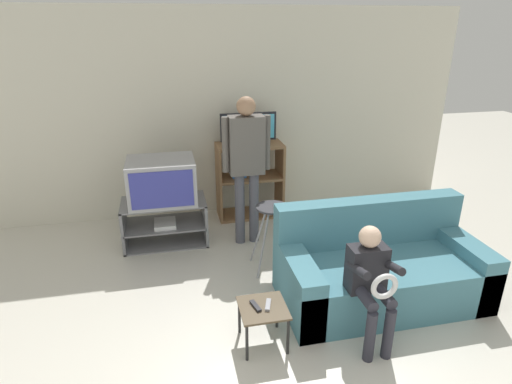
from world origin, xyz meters
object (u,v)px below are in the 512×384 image
Objects in this scene: television_flat at (248,129)px; folding_stool at (272,220)px; television_main at (162,181)px; remote_control_white at (268,305)px; remote_control_black at (255,306)px; media_shelf at (250,180)px; person_standing_adult at (246,157)px; snack_table at (263,312)px; couch at (379,269)px; person_seated_child at (371,278)px; tv_stand at (165,222)px.

folding_stool is (-0.03, -1.37, -0.61)m from television_flat.
remote_control_white is at bearing -68.31° from television_main.
television_flat is 2.61m from remote_control_black.
media_shelf is at bearing 65.35° from remote_control_black.
person_standing_adult reaches higher than television_flat.
snack_table is 0.20× the size of couch.
television_flat is 2.69m from person_seated_child.
tv_stand is 0.97× the size of person_seated_child.
couch reaches higher than remote_control_black.
media_shelf is 2.21m from couch.
folding_stool reaches higher than remote_control_black.
tv_stand is 2.04m from remote_control_white.
folding_stool is at bearing -91.40° from television_flat.
folding_stool reaches higher than snack_table.
person_seated_child is (0.87, -0.15, 0.23)m from remote_control_black.
remote_control_black is 1.85m from person_standing_adult.
media_shelf is at bearing 76.14° from person_standing_adult.
folding_stool is 1.31m from person_seated_child.
couch reaches higher than remote_control_white.
snack_table is 1.88m from person_standing_adult.
remote_control_black is at bearing -165.50° from remote_control_white.
tv_stand is at bearing 130.74° from remote_control_white.
television_flat is 2.61m from remote_control_white.
television_main reaches higher than couch.
television_main reaches higher than snack_table.
remote_control_black is (-0.45, -2.42, -0.15)m from media_shelf.
person_seated_child is at bearing -52.88° from tv_stand.
television_main is at bearing 94.91° from remote_control_black.
couch is at bearing -38.46° from tv_stand.
person_seated_child reaches higher than remote_control_white.
television_main is 0.44× the size of person_standing_adult.
tv_stand is 2.43m from couch.
television_main is 2.09m from snack_table.
couch is at bearing 37.06° from remote_control_white.
remote_control_white is 0.82m from person_seated_child.
television_main reaches higher than remote_control_black.
tv_stand is 1.22m from person_standing_adult.
television_main reaches higher than folding_stool.
couch is (1.24, 0.37, -0.06)m from remote_control_black.
television_main is 2.09m from remote_control_white.
folding_stool reaches higher than remote_control_white.
media_shelf is 1.39× the size of folding_stool.
television_flat is 0.39× the size of couch.
television_flat is at bearing 65.62° from remote_control_black.
television_flat is (-0.01, 0.02, 0.66)m from media_shelf.
television_flat is 4.89× the size of remote_control_black.
remote_control_black is at bearing -100.13° from television_flat.
snack_table is (-0.39, -2.44, -0.20)m from media_shelf.
remote_control_black is 0.15× the size of person_seated_child.
television_main is at bearing -153.42° from television_flat.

